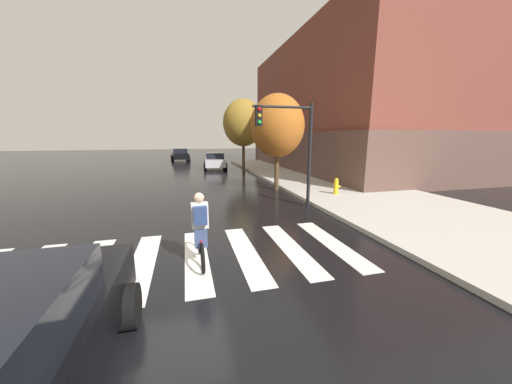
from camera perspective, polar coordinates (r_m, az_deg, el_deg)
name	(u,v)px	position (r m, az deg, el deg)	size (l,w,h in m)	color
ground_plane	(174,260)	(6.89, -16.98, -13.63)	(120.00, 120.00, 0.00)	black
sidewalk	(461,227)	(10.80, 37.30, -5.87)	(6.50, 50.00, 0.15)	#B2AFA8
crosswalk_stripes	(170,260)	(6.89, -17.68, -13.61)	(9.07, 3.53, 0.01)	silver
sedan_mid	(215,160)	(24.85, -8.67, 6.61)	(2.26, 4.38, 1.47)	#B7B7BC
sedan_far	(180,155)	(33.82, -15.77, 7.64)	(2.34, 4.48, 1.50)	black
cyclist	(200,229)	(6.22, -11.69, -7.74)	(0.36, 1.71, 1.69)	black
traffic_light_near	(291,137)	(10.96, 7.44, 11.43)	(2.47, 0.28, 4.20)	black
fire_hydrant	(336,186)	(13.60, 16.58, 1.20)	(0.33, 0.22, 0.78)	gold
street_tree_near	(277,126)	(14.67, 4.52, 13.74)	(2.86, 2.86, 5.08)	#4C3823
street_tree_mid	(243,123)	(22.89, -2.72, 14.38)	(3.32, 3.32, 5.90)	#4C3823
corner_building	(380,110)	(28.19, 24.75, 15.56)	(18.03, 21.39, 10.72)	brown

